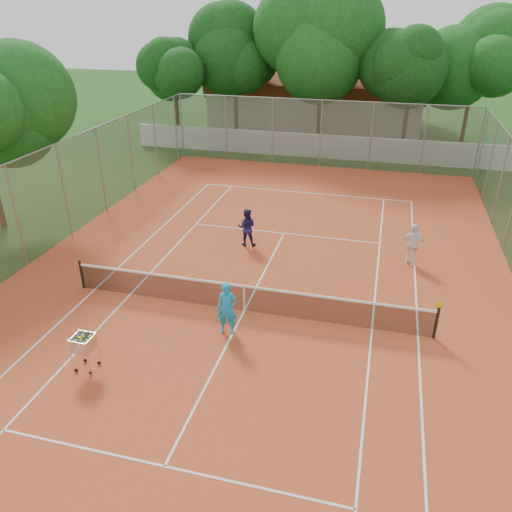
% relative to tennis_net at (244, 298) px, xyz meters
% --- Properties ---
extents(ground, '(120.00, 120.00, 0.00)m').
position_rel_tennis_net_xyz_m(ground, '(0.00, 0.00, -0.51)').
color(ground, '#183D10').
rests_on(ground, ground).
extents(court_pad, '(18.00, 34.00, 0.02)m').
position_rel_tennis_net_xyz_m(court_pad, '(0.00, 0.00, -0.50)').
color(court_pad, '#BD4B24').
rests_on(court_pad, ground).
extents(court_lines, '(10.98, 23.78, 0.01)m').
position_rel_tennis_net_xyz_m(court_lines, '(0.00, 0.00, -0.49)').
color(court_lines, white).
rests_on(court_lines, court_pad).
extents(tennis_net, '(11.88, 0.10, 0.98)m').
position_rel_tennis_net_xyz_m(tennis_net, '(0.00, 0.00, 0.00)').
color(tennis_net, black).
rests_on(tennis_net, court_pad).
extents(perimeter_fence, '(18.00, 34.00, 4.00)m').
position_rel_tennis_net_xyz_m(perimeter_fence, '(0.00, 0.00, 1.49)').
color(perimeter_fence, slate).
rests_on(perimeter_fence, ground).
extents(boundary_wall, '(26.00, 0.30, 1.50)m').
position_rel_tennis_net_xyz_m(boundary_wall, '(0.00, 19.00, 0.24)').
color(boundary_wall, silver).
rests_on(boundary_wall, ground).
extents(clubhouse, '(16.40, 9.00, 4.40)m').
position_rel_tennis_net_xyz_m(clubhouse, '(-2.00, 29.00, 1.69)').
color(clubhouse, beige).
rests_on(clubhouse, ground).
extents(tropical_trees, '(29.00, 19.00, 10.00)m').
position_rel_tennis_net_xyz_m(tropical_trees, '(0.00, 22.00, 4.49)').
color(tropical_trees, '#0D3510').
rests_on(tropical_trees, ground).
extents(player_near, '(0.68, 0.51, 1.70)m').
position_rel_tennis_net_xyz_m(player_near, '(-0.16, -1.30, 0.36)').
color(player_near, '#1796C5').
rests_on(player_near, court_pad).
extents(player_far_left, '(0.85, 0.70, 1.58)m').
position_rel_tennis_net_xyz_m(player_far_left, '(-1.28, 4.88, 0.30)').
color(player_far_left, '#1E1A50').
rests_on(player_far_left, court_pad).
extents(player_far_right, '(1.00, 0.52, 1.63)m').
position_rel_tennis_net_xyz_m(player_far_right, '(5.33, 4.87, 0.32)').
color(player_far_right, white).
rests_on(player_far_right, court_pad).
extents(ball_hopper, '(0.61, 0.61, 1.16)m').
position_rel_tennis_net_xyz_m(ball_hopper, '(-3.40, -3.89, 0.09)').
color(ball_hopper, '#B9B9C0').
rests_on(ball_hopper, court_pad).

